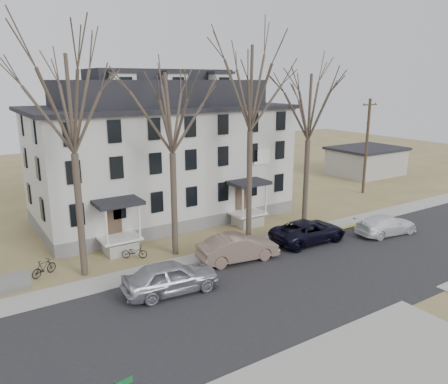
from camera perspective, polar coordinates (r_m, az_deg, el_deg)
ground at (r=25.15m, az=14.78°, el=-12.62°), size 120.00×120.00×0.00m
main_road at (r=26.38m, az=11.54°, el=-11.09°), size 120.00×10.00×0.04m
far_sidewalk at (r=30.56m, az=3.67°, el=-7.18°), size 120.00×2.00×0.08m
yellow_curb at (r=32.98m, az=11.67°, el=-5.80°), size 14.00×0.25×0.06m
boarding_house at (r=36.49m, az=-8.09°, el=5.04°), size 20.80×12.36×12.05m
distant_building at (r=56.10m, az=18.05°, el=3.89°), size 8.50×6.50×3.35m
tree_far_left at (r=25.34m, az=-19.51°, el=11.61°), size 8.40×8.40×13.72m
tree_mid_left at (r=27.41m, az=-6.91°, el=10.91°), size 7.80×7.80×12.74m
tree_center at (r=30.46m, az=3.51°, el=14.11°), size 9.00×9.00×14.70m
tree_mid_right at (r=34.03m, az=11.13°, el=11.41°), size 7.80×7.80×12.74m
utility_pole_far at (r=46.12m, az=18.12°, el=5.81°), size 2.00×0.28×9.50m
car_silver at (r=24.15m, az=-6.93°, el=-11.04°), size 5.41×2.55×1.79m
car_tan at (r=27.98m, az=1.84°, el=-7.35°), size 5.42×2.50×1.72m
car_navy at (r=31.68m, az=10.98°, el=-5.10°), size 5.77×2.80×1.58m
car_white at (r=34.82m, az=20.41°, el=-4.09°), size 5.20×2.60×1.45m
bicycle_left at (r=29.00m, az=-11.63°, el=-7.76°), size 1.70×1.36×0.86m
bicycle_right at (r=28.08m, az=-22.46°, el=-9.21°), size 1.70×1.18×1.00m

